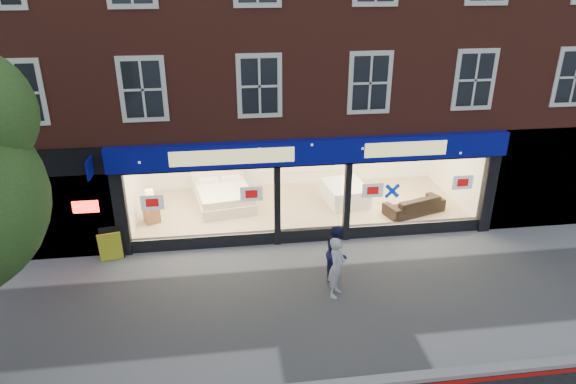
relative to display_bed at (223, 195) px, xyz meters
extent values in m
plane|color=gray|center=(2.61, -5.82, -0.45)|extent=(120.00, 120.00, 0.00)
cube|color=gray|center=(2.61, -8.72, -0.39)|extent=(60.00, 0.25, 0.12)
cube|color=tan|center=(2.61, -0.57, -0.40)|extent=(11.00, 4.50, 0.10)
cube|color=maroon|center=(2.61, 1.18, 6.20)|extent=(19.00, 8.00, 6.70)
cube|color=#080E81|center=(2.61, -2.94, 2.50)|extent=(11.40, 0.28, 0.70)
cube|color=black|center=(2.61, -2.74, -0.25)|extent=(11.00, 0.18, 0.40)
cube|color=black|center=(-2.89, -2.77, 0.85)|extent=(0.35, 0.30, 2.60)
cube|color=black|center=(8.11, -2.77, 0.85)|extent=(0.35, 0.30, 2.60)
cube|color=white|center=(-0.64, -2.82, 1.00)|extent=(4.20, 0.02, 2.10)
cube|color=white|center=(5.86, -2.82, 1.00)|extent=(4.20, 0.02, 2.10)
cube|color=white|center=(2.61, -2.57, 0.70)|extent=(1.80, 0.02, 2.10)
cube|color=silver|center=(2.61, 1.68, 0.85)|extent=(11.00, 0.20, 2.60)
cube|color=#FFEAC6|center=(2.61, -0.57, 2.15)|extent=(11.00, 4.50, 0.12)
cube|color=black|center=(-4.99, -2.52, 1.20)|extent=(3.80, 0.60, 3.30)
cube|color=#FF140C|center=(-3.79, -2.87, 1.15)|extent=(0.70, 0.04, 0.35)
cube|color=black|center=(10.11, -2.62, 1.20)|extent=(4.00, 0.40, 3.30)
cube|color=white|center=(0.02, -0.13, -0.17)|extent=(2.13, 2.39, 0.37)
cube|color=white|center=(0.02, -0.13, 0.15)|extent=(2.04, 2.29, 0.26)
cube|color=white|center=(-0.16, 0.97, 0.28)|extent=(1.89, 0.43, 1.27)
cube|color=white|center=(-0.49, 0.55, 0.34)|extent=(0.73, 0.45, 0.13)
cube|color=white|center=(0.29, 0.68, 0.34)|extent=(0.73, 0.45, 0.13)
cube|color=brown|center=(-2.32, -1.02, -0.08)|extent=(0.60, 0.60, 0.55)
cube|color=white|center=(4.21, -0.34, -0.24)|extent=(1.51, 1.82, 0.22)
cube|color=white|center=(4.21, -0.34, -0.02)|extent=(1.51, 1.82, 0.22)
cube|color=white|center=(4.21, -0.34, 0.20)|extent=(1.51, 1.82, 0.22)
imported|color=black|center=(6.31, -1.48, -0.05)|extent=(2.20, 1.41, 0.60)
cube|color=gold|center=(-3.21, -3.12, 0.03)|extent=(0.70, 0.53, 0.98)
imported|color=#AEB1B6|center=(2.72, -5.61, 0.36)|extent=(0.64, 0.71, 1.62)
imported|color=#171A41|center=(2.91, -4.83, 0.31)|extent=(0.82, 0.91, 1.54)
camera|label=1|loc=(0.06, -16.29, 7.26)|focal=32.00mm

